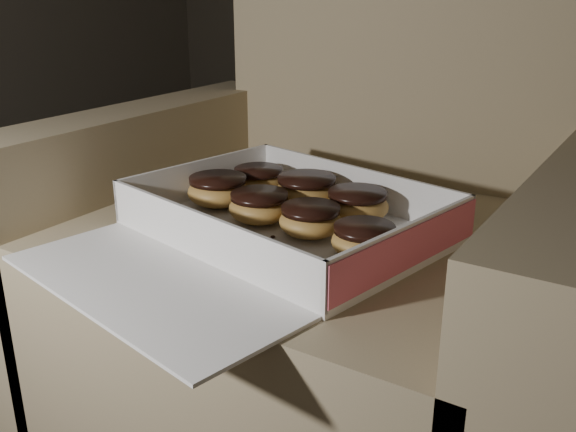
{
  "coord_description": "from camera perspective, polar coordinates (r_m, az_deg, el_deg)",
  "views": [
    {
      "loc": [
        0.94,
        -1.11,
        0.78
      ],
      "look_at": [
        0.45,
        -0.35,
        0.45
      ],
      "focal_mm": 40.0,
      "sensor_mm": 36.0,
      "label": 1
    }
  ],
  "objects": [
    {
      "name": "bakery_box",
      "position": [
        0.94,
        -1.82,
        -1.53
      ],
      "size": [
        0.53,
        0.58,
        0.07
      ],
      "rotation": [
        0.0,
        0.0,
        -0.21
      ],
      "color": "white",
      "rests_on": "armchair"
    },
    {
      "name": "armchair",
      "position": [
        1.13,
        3.9,
        -5.31
      ],
      "size": [
        0.9,
        0.76,
        0.94
      ],
      "color": "#877656",
      "rests_on": "floor"
    },
    {
      "name": "floor",
      "position": [
        1.65,
        -6.7,
        -8.1
      ],
      "size": [
        4.5,
        4.5,
        0.0
      ],
      "primitive_type": "plane",
      "color": "black",
      "rests_on": "ground"
    },
    {
      "name": "donut_d",
      "position": [
        0.87,
        6.79,
        -2.11
      ],
      "size": [
        0.09,
        0.09,
        0.04
      ],
      "color": "#C99146",
      "rests_on": "bakery_box"
    },
    {
      "name": "crumb_d",
      "position": [
        1.06,
        -10.53,
        0.64
      ],
      "size": [
        0.01,
        0.01,
        0.0
      ],
      "primitive_type": "ellipsoid",
      "color": "black",
      "rests_on": "bakery_box"
    },
    {
      "name": "donut_f",
      "position": [
        1.0,
        6.16,
        1.02
      ],
      "size": [
        0.1,
        0.1,
        0.05
      ],
      "color": "#C99146",
      "rests_on": "bakery_box"
    },
    {
      "name": "crumb_c",
      "position": [
        0.8,
        -1.55,
        -5.59
      ],
      "size": [
        0.01,
        0.01,
        0.0
      ],
      "primitive_type": "ellipsoid",
      "color": "black",
      "rests_on": "bakery_box"
    },
    {
      "name": "crumb_b",
      "position": [
        0.9,
        -6.11,
        -2.75
      ],
      "size": [
        0.01,
        0.01,
        0.0
      ],
      "primitive_type": "ellipsoid",
      "color": "black",
      "rests_on": "bakery_box"
    },
    {
      "name": "donut_a",
      "position": [
        1.06,
        1.66,
        2.32
      ],
      "size": [
        0.1,
        0.1,
        0.05
      ],
      "color": "#C99146",
      "rests_on": "bakery_box"
    },
    {
      "name": "donut_b",
      "position": [
        0.93,
        2.01,
        -0.34
      ],
      "size": [
        0.09,
        0.09,
        0.05
      ],
      "color": "#C99146",
      "rests_on": "bakery_box"
    },
    {
      "name": "donut_e",
      "position": [
        1.07,
        -6.24,
        2.31
      ],
      "size": [
        0.1,
        0.1,
        0.05
      ],
      "color": "#C99146",
      "rests_on": "bakery_box"
    },
    {
      "name": "donut_g",
      "position": [
        1.12,
        -2.61,
        3.25
      ],
      "size": [
        0.09,
        0.09,
        0.05
      ],
      "color": "#C99146",
      "rests_on": "bakery_box"
    },
    {
      "name": "crumb_a",
      "position": [
        0.93,
        -1.35,
        -1.85
      ],
      "size": [
        0.01,
        0.01,
        0.0
      ],
      "primitive_type": "ellipsoid",
      "color": "black",
      "rests_on": "bakery_box"
    },
    {
      "name": "donut_c",
      "position": [
        0.99,
        -2.55,
        0.88
      ],
      "size": [
        0.1,
        0.1,
        0.05
      ],
      "color": "#C99146",
      "rests_on": "bakery_box"
    }
  ]
}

